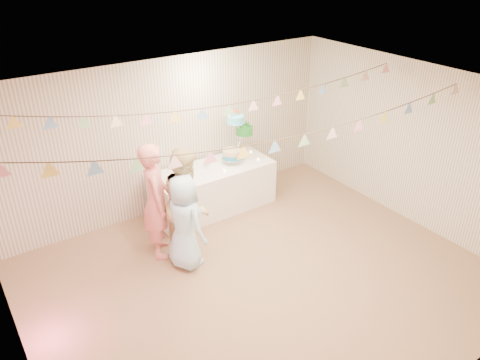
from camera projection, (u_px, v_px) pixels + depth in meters
floor at (261, 279)px, 6.50m from camera, size 6.00×6.00×0.00m
ceiling at (265, 98)px, 5.30m from camera, size 6.00×6.00×0.00m
back_wall at (172, 136)px, 7.73m from camera, size 6.00×6.00×0.00m
front_wall at (435, 315)px, 4.07m from camera, size 6.00×6.00×0.00m
left_wall at (8, 287)px, 4.40m from camera, size 5.00×5.00×0.00m
right_wall at (414, 145)px, 7.40m from camera, size 5.00×5.00×0.00m
table at (213, 188)px, 8.02m from camera, size 2.09×0.84×0.78m
cake_stand at (238, 138)px, 7.97m from camera, size 0.76×0.45×0.85m
cake_bottom at (233, 160)px, 8.01m from camera, size 0.31×0.31×0.15m
cake_middle at (243, 138)px, 8.16m from camera, size 0.27×0.27×0.22m
cake_top_tier at (236, 129)px, 7.83m from camera, size 0.25×0.25×0.19m
platter at (188, 178)px, 7.57m from camera, size 0.32×0.32×0.02m
posy at (208, 166)px, 7.83m from camera, size 0.13×0.13×0.14m
person_adult_a at (156, 200)px, 6.67m from camera, size 0.62×0.75×1.77m
person_adult_b at (187, 203)px, 6.65m from camera, size 1.02×1.06×1.71m
person_child at (185, 222)px, 6.48m from camera, size 0.58×0.77×1.42m
bunting_back at (215, 95)px, 6.22m from camera, size 5.60×1.10×0.40m
bunting_front at (275, 127)px, 5.28m from camera, size 5.60×0.90×0.36m
tealight_0 at (174, 183)px, 7.32m from camera, size 0.04×0.04×0.03m
tealight_1 at (189, 168)px, 7.79m from camera, size 0.04×0.04×0.03m
tealight_2 at (225, 170)px, 7.72m from camera, size 0.04×0.04×0.03m
tealight_3 at (223, 158)px, 8.17m from camera, size 0.04×0.04×0.03m
tealight_4 at (258, 159)px, 8.11m from camera, size 0.04×0.04×0.03m
tealight_5 at (251, 152)px, 8.39m from camera, size 0.04×0.04×0.03m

